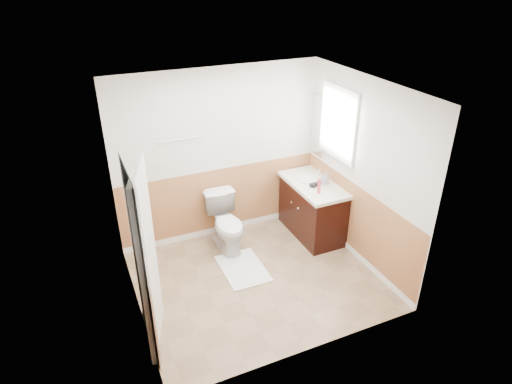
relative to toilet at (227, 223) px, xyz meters
name	(u,v)px	position (x,y,z in m)	size (l,w,h in m)	color
floor	(257,279)	(0.08, -0.85, -0.40)	(3.00, 3.00, 0.00)	#8C7051
ceiling	(257,90)	(0.08, -0.85, 2.10)	(3.00, 3.00, 0.00)	white
wall_back	(219,156)	(0.08, 0.45, 0.85)	(3.00, 3.00, 0.00)	silver
wall_front	(313,254)	(0.08, -2.15, 0.85)	(3.00, 3.00, 0.00)	silver
wall_left	(127,222)	(-1.42, -0.85, 0.85)	(3.00, 3.00, 0.00)	silver
wall_right	(362,173)	(1.58, -0.85, 0.85)	(3.00, 3.00, 0.00)	silver
wainscot_back	(222,202)	(0.08, 0.44, 0.10)	(3.00, 3.00, 0.00)	#AF7246
wainscot_front	(308,314)	(0.08, -2.14, 0.10)	(3.00, 3.00, 0.00)	#AF7246
wainscot_left	(137,278)	(-1.40, -0.85, 0.10)	(2.60, 2.60, 0.00)	#AF7246
wainscot_right	(355,222)	(1.57, -0.85, 0.10)	(2.60, 2.60, 0.00)	#AF7246
toilet	(227,223)	(0.00, 0.00, 0.00)	(0.45, 0.78, 0.80)	white
bath_mat	(243,269)	(0.00, -0.58, -0.39)	(0.55, 0.80, 0.02)	white
vanity_cabinet	(312,210)	(1.30, -0.16, 0.00)	(0.55, 1.10, 0.80)	black
vanity_knob_left	(298,208)	(1.00, -0.26, 0.15)	(0.03, 0.03, 0.03)	#B8B9BF
vanity_knob_right	(292,202)	(1.00, -0.06, 0.15)	(0.03, 0.03, 0.03)	#BABAC1
countertop	(313,185)	(1.29, -0.16, 0.43)	(0.60, 1.15, 0.05)	white
sink_basin	(309,178)	(1.30, -0.01, 0.46)	(0.36, 0.36, 0.02)	silver
faucet	(320,172)	(1.48, -0.01, 0.52)	(0.02, 0.02, 0.14)	silver
lotion_bottle	(319,186)	(1.20, -0.45, 0.56)	(0.05, 0.05, 0.22)	#D7374F
soap_dispenser	(325,178)	(1.42, -0.25, 0.55)	(0.09, 0.09, 0.19)	#99A0AC
hair_dryer_body	(315,184)	(1.25, -0.27, 0.49)	(0.07, 0.07, 0.14)	black
hair_dryer_handle	(314,187)	(1.22, -0.29, 0.46)	(0.03, 0.03, 0.07)	black
mirror_panel	(318,126)	(1.56, 0.25, 1.15)	(0.02, 0.35, 0.90)	silver
window_frame	(338,123)	(1.55, -0.26, 1.35)	(0.04, 0.80, 1.00)	white
window_glass	(339,123)	(1.57, -0.26, 1.35)	(0.01, 0.70, 0.90)	white
door	(148,261)	(-1.32, -1.30, 0.62)	(0.05, 0.80, 2.04)	white
door_frame	(140,262)	(-1.39, -1.30, 0.63)	(0.02, 0.92, 2.10)	white
door_knob	(148,248)	(-1.26, -0.97, 0.55)	(0.06, 0.06, 0.06)	silver
towel_bar	(181,139)	(-0.47, 0.40, 1.20)	(0.02, 0.02, 0.62)	silver
tp_holder_bar	(216,193)	(-0.02, 0.38, 0.30)	(0.02, 0.02, 0.14)	silver
tp_roll	(216,193)	(-0.02, 0.38, 0.30)	(0.11, 0.11, 0.10)	white
tp_sheet	(216,200)	(-0.02, 0.38, 0.19)	(0.10, 0.01, 0.16)	white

